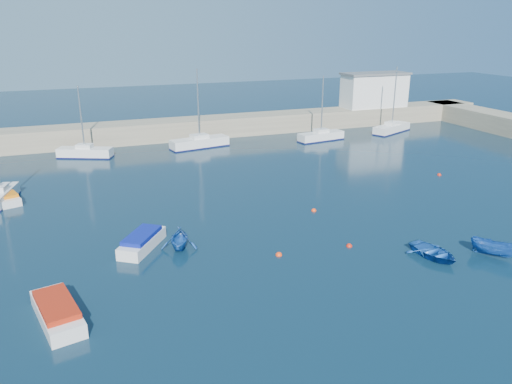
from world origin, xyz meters
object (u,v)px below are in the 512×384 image
object	(u,v)px
sailboat_6	(200,142)
dinghy_center	(434,252)
sailboat_8	(392,128)
motorboat_0	(57,312)
dinghy_right	(494,248)
sailboat_5	(85,152)
motorboat_1	(142,241)
dinghy_left	(179,238)
sailboat_3	(2,196)
motorboat_2	(5,196)
harbor_office	(374,91)
sailboat_7	(321,136)

from	to	relation	value
sailboat_6	dinghy_center	xyz separation A→B (m)	(6.83, -36.46, -0.30)
sailboat_8	dinghy_center	xyz separation A→B (m)	(-21.76, -35.69, -0.25)
motorboat_0	dinghy_right	world-z (taller)	dinghy_right
sailboat_8	dinghy_right	size ratio (longest dim) A/B	3.02
sailboat_6	dinghy_right	distance (m)	39.29
sailboat_5	sailboat_8	size ratio (longest dim) A/B	0.90
sailboat_5	motorboat_0	xyz separation A→B (m)	(-3.10, -35.50, -0.10)
sailboat_6	motorboat_1	bearing A→B (deg)	147.05
sailboat_6	dinghy_right	xyz separation A→B (m)	(10.77, -37.79, -0.08)
dinghy_left	dinghy_right	xyz separation A→B (m)	(19.76, -8.83, -0.18)
motorboat_1	dinghy_center	size ratio (longest dim) A/B	1.30
sailboat_3	dinghy_right	distance (m)	40.27
sailboat_8	motorboat_0	bearing A→B (deg)	102.15
sailboat_3	sailboat_5	bearing A→B (deg)	74.90
motorboat_2	dinghy_right	distance (m)	40.21
sailboat_3	sailboat_5	size ratio (longest dim) A/B	0.84
dinghy_center	dinghy_left	bearing A→B (deg)	144.73
sailboat_5	sailboat_3	bearing A→B (deg)	174.76
motorboat_1	dinghy_center	xyz separation A→B (m)	(18.28, -8.47, -0.15)
harbor_office	dinghy_left	distance (m)	52.56
sailboat_7	motorboat_2	bearing A→B (deg)	98.73
sailboat_3	sailboat_6	distance (m)	25.75
sailboat_5	sailboat_6	xyz separation A→B (m)	(13.96, 0.06, 0.04)
sailboat_3	sailboat_6	bearing A→B (deg)	46.67
sailboat_7	motorboat_0	distance (m)	47.44
sailboat_7	dinghy_right	size ratio (longest dim) A/B	2.78
sailboat_3	sailboat_7	world-z (taller)	sailboat_7
harbor_office	sailboat_6	world-z (taller)	sailboat_6
sailboat_7	dinghy_right	world-z (taller)	sailboat_7
sailboat_7	dinghy_center	world-z (taller)	sailboat_7
motorboat_2	dinghy_center	xyz separation A→B (m)	(28.26, -22.76, -0.07)
sailboat_7	dinghy_left	world-z (taller)	sailboat_7
sailboat_8	motorboat_1	world-z (taller)	sailboat_8
harbor_office	sailboat_7	distance (m)	16.32
dinghy_center	dinghy_right	xyz separation A→B (m)	(3.93, -1.32, 0.22)
sailboat_3	motorboat_2	xyz separation A→B (m)	(0.24, 0.21, -0.17)
sailboat_8	dinghy_center	size ratio (longest dim) A/B	2.58
sailboat_3	dinghy_center	distance (m)	36.34
sailboat_3	motorboat_2	distance (m)	0.36
harbor_office	motorboat_2	world-z (taller)	harbor_office
sailboat_7	motorboat_2	xyz separation A→B (m)	(-37.84, -11.77, -0.19)
motorboat_1	dinghy_left	bearing A→B (deg)	12.95
sailboat_3	motorboat_1	xyz separation A→B (m)	(10.21, -14.08, -0.08)
motorboat_1	motorboat_2	world-z (taller)	motorboat_1
motorboat_1	dinghy_center	bearing A→B (deg)	9.55
sailboat_6	motorboat_2	bearing A→B (deg)	111.90
motorboat_0	harbor_office	bearing A→B (deg)	28.78
motorboat_0	motorboat_1	xyz separation A→B (m)	(5.61, 7.56, -0.00)
dinghy_right	motorboat_0	bearing A→B (deg)	140.75
sailboat_3	motorboat_1	distance (m)	17.40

